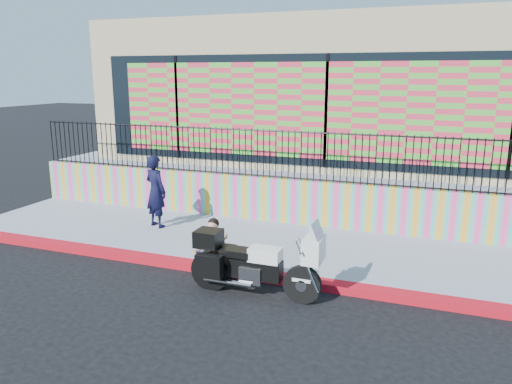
% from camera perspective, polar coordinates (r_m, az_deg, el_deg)
% --- Properties ---
extents(ground, '(90.00, 90.00, 0.00)m').
position_cam_1_polar(ground, '(9.45, 1.82, -10.12)').
color(ground, black).
rests_on(ground, ground).
extents(red_curb, '(16.00, 0.30, 0.15)m').
position_cam_1_polar(red_curb, '(9.42, 1.82, -9.70)').
color(red_curb, '#B90D26').
rests_on(red_curb, ground).
extents(sidewalk, '(16.00, 3.00, 0.15)m').
position_cam_1_polar(sidewalk, '(10.89, 4.65, -6.48)').
color(sidewalk, gray).
rests_on(sidewalk, ground).
extents(mural_wall, '(16.00, 0.20, 1.10)m').
position_cam_1_polar(mural_wall, '(12.18, 6.79, -1.29)').
color(mural_wall, '#FF4390').
rests_on(mural_wall, sidewalk).
extents(metal_fence, '(15.80, 0.04, 1.20)m').
position_cam_1_polar(metal_fence, '(11.94, 6.94, 4.06)').
color(metal_fence, black).
rests_on(metal_fence, mural_wall).
extents(elevated_platform, '(16.00, 10.00, 1.25)m').
position_cam_1_polar(elevated_platform, '(17.08, 10.93, 2.55)').
color(elevated_platform, gray).
rests_on(elevated_platform, ground).
extents(storefront_building, '(14.00, 8.06, 4.00)m').
position_cam_1_polar(storefront_building, '(16.58, 11.21, 11.35)').
color(storefront_building, tan).
rests_on(storefront_building, elevated_platform).
extents(police_motorcycle, '(2.33, 0.77, 1.45)m').
position_cam_1_polar(police_motorcycle, '(8.67, -0.35, -7.99)').
color(police_motorcycle, black).
rests_on(police_motorcycle, ground).
extents(police_officer, '(0.75, 0.62, 1.75)m').
position_cam_1_polar(police_officer, '(12.16, -11.39, 0.09)').
color(police_officer, black).
rests_on(police_officer, sidewalk).
extents(seated_man, '(0.54, 0.71, 1.06)m').
position_cam_1_polar(seated_man, '(9.60, -5.18, -6.88)').
color(seated_man, navy).
rests_on(seated_man, ground).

